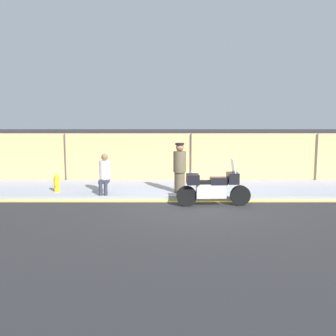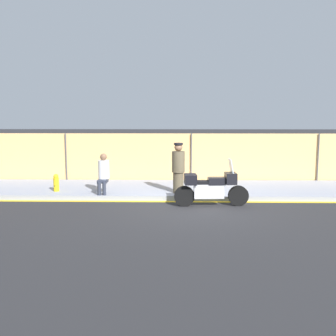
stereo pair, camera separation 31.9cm
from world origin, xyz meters
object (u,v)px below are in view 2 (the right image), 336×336
object	(u,v)px
motorcycle	(211,187)
officer_standing	(178,168)
person_seated_on_curb	(103,171)
fire_hydrant	(56,183)

from	to	relation	value
motorcycle	officer_standing	distance (m)	1.62
person_seated_on_curb	fire_hydrant	world-z (taller)	person_seated_on_curb
motorcycle	officer_standing	bearing A→B (deg)	125.85
motorcycle	person_seated_on_curb	size ratio (longest dim) A/B	1.73
person_seated_on_curb	fire_hydrant	size ratio (longest dim) A/B	2.22
officer_standing	person_seated_on_curb	world-z (taller)	officer_standing
officer_standing	fire_hydrant	world-z (taller)	officer_standing
fire_hydrant	officer_standing	bearing A→B (deg)	-1.99
motorcycle	fire_hydrant	bearing A→B (deg)	162.05
fire_hydrant	motorcycle	bearing A→B (deg)	-14.74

